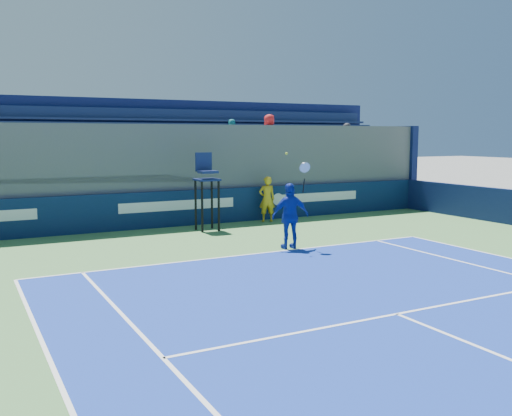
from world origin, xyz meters
TOP-DOWN VIEW (x-y plane):
  - ball_person at (3.12, 16.59)m, footprint 0.65×0.51m
  - back_hoarding at (0.00, 17.10)m, footprint 20.40×0.21m
  - umpire_chair at (0.53, 15.86)m, footprint 0.71×0.71m
  - tennis_player at (1.33, 12.07)m, footprint 1.08×0.58m
  - stadium_seating at (-0.01, 19.15)m, footprint 21.00×4.05m

SIDE VIEW (x-z plane):
  - back_hoarding at x=0.00m, z-range 0.00..1.20m
  - ball_person at x=3.12m, z-range 0.01..1.60m
  - tennis_player at x=1.33m, z-range -0.39..2.18m
  - umpire_chair at x=0.53m, z-range 0.29..2.77m
  - stadium_seating at x=-0.01m, z-range -0.77..4.44m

